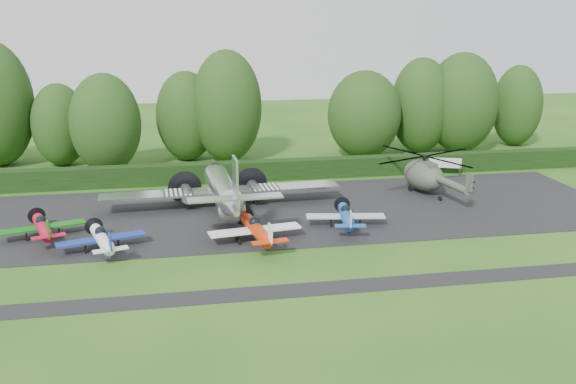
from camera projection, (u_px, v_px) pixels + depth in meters
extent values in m
plane|color=#215116|center=(224.00, 259.00, 44.73)|extent=(160.00, 160.00, 0.00)
cube|color=black|center=(214.00, 216.00, 54.19)|extent=(70.00, 18.00, 0.01)
cube|color=black|center=(232.00, 295.00, 39.05)|extent=(70.00, 2.00, 0.00)
cube|color=black|center=(207.00, 182.00, 64.60)|extent=(90.00, 1.60, 2.00)
cylinder|color=silver|center=(223.00, 191.00, 55.09)|extent=(2.18, 11.37, 2.18)
cone|color=silver|center=(218.00, 173.00, 61.11)|extent=(2.18, 1.42, 2.18)
cone|color=silver|center=(230.00, 209.00, 48.50)|extent=(2.18, 2.84, 2.18)
sphere|color=black|center=(218.00, 170.00, 60.12)|extent=(1.42, 1.42, 1.42)
cube|color=silver|center=(222.00, 191.00, 56.06)|extent=(20.84, 2.27, 0.21)
cube|color=white|center=(178.00, 192.00, 55.39)|extent=(2.46, 2.37, 0.05)
cube|color=white|center=(265.00, 187.00, 56.67)|extent=(2.46, 2.37, 0.05)
cylinder|color=silver|center=(187.00, 193.00, 56.15)|extent=(1.04, 3.03, 1.04)
cylinder|color=silver|center=(256.00, 190.00, 57.18)|extent=(1.04, 3.03, 1.04)
cylinder|color=black|center=(187.00, 187.00, 58.17)|extent=(3.03, 0.03, 3.03)
cylinder|color=black|center=(253.00, 184.00, 59.20)|extent=(3.03, 0.03, 3.03)
cube|color=silver|center=(231.00, 198.00, 47.50)|extent=(7.11, 1.33, 0.13)
cube|color=silver|center=(231.00, 182.00, 46.86)|extent=(0.17, 2.08, 3.60)
cylinder|color=black|center=(188.00, 206.00, 56.08)|extent=(0.24, 0.85, 0.85)
cylinder|color=black|center=(257.00, 202.00, 57.11)|extent=(0.24, 0.85, 0.85)
cylinder|color=black|center=(232.00, 240.00, 48.00)|extent=(0.17, 0.42, 0.42)
cylinder|color=#B0102A|center=(43.00, 227.00, 48.25)|extent=(0.87, 4.96, 0.87)
sphere|color=black|center=(43.00, 220.00, 48.65)|extent=(0.76, 0.76, 0.76)
cube|color=#0F6A11|center=(44.00, 227.00, 48.71)|extent=(6.31, 1.17, 0.13)
cube|color=#B0102A|center=(34.00, 238.00, 45.37)|extent=(2.34, 0.63, 0.09)
cube|color=#0F6A11|center=(33.00, 230.00, 45.12)|extent=(0.09, 0.72, 1.17)
cylinder|color=black|center=(50.00, 214.00, 51.28)|extent=(1.35, 0.02, 1.35)
cylinder|color=black|center=(28.00, 237.00, 48.53)|extent=(0.13, 0.40, 0.40)
cylinder|color=black|center=(61.00, 236.00, 48.93)|extent=(0.13, 0.40, 0.40)
cylinder|color=black|center=(49.00, 228.00, 50.70)|extent=(0.11, 0.36, 0.36)
cylinder|color=white|center=(102.00, 239.00, 45.77)|extent=(0.86, 4.94, 0.86)
sphere|color=black|center=(102.00, 231.00, 46.17)|extent=(0.75, 0.75, 0.75)
cube|color=navy|center=(103.00, 239.00, 46.23)|extent=(6.29, 1.17, 0.13)
cube|color=white|center=(98.00, 251.00, 42.90)|extent=(2.34, 0.63, 0.09)
cube|color=navy|center=(97.00, 243.00, 42.66)|extent=(0.09, 0.72, 1.17)
cylinder|color=black|center=(106.00, 225.00, 48.79)|extent=(1.35, 0.02, 1.35)
cylinder|color=black|center=(87.00, 250.00, 46.05)|extent=(0.13, 0.40, 0.40)
cylinder|color=black|center=(120.00, 248.00, 46.45)|extent=(0.13, 0.40, 0.40)
cylinder|color=black|center=(106.00, 239.00, 48.21)|extent=(0.11, 0.36, 0.36)
cylinder|color=red|center=(257.00, 230.00, 47.32)|extent=(0.95, 5.46, 0.95)
sphere|color=black|center=(256.00, 222.00, 47.77)|extent=(0.83, 0.83, 0.83)
cube|color=white|center=(256.00, 230.00, 47.83)|extent=(6.95, 1.29, 0.14)
cube|color=red|center=(263.00, 242.00, 44.15)|extent=(2.58, 0.70, 0.10)
cube|color=white|center=(263.00, 234.00, 43.88)|extent=(0.10, 0.79, 1.29)
cylinder|color=black|center=(251.00, 216.00, 50.66)|extent=(1.49, 0.02, 1.49)
cylinder|color=black|center=(239.00, 241.00, 47.64)|extent=(0.14, 0.44, 0.44)
cylinder|color=black|center=(273.00, 239.00, 48.08)|extent=(0.14, 0.44, 0.44)
cylinder|color=black|center=(253.00, 231.00, 50.02)|extent=(0.12, 0.40, 0.40)
cylinder|color=#1B4CA5|center=(346.00, 216.00, 50.84)|extent=(0.86, 4.93, 0.86)
sphere|color=black|center=(344.00, 209.00, 51.24)|extent=(0.75, 0.75, 0.75)
cube|color=#B8BABE|center=(345.00, 216.00, 51.30)|extent=(6.27, 1.16, 0.13)
cube|color=#1B4CA5|center=(357.00, 225.00, 47.99)|extent=(2.33, 0.63, 0.09)
cube|color=#B8BABE|center=(357.00, 218.00, 47.74)|extent=(0.09, 0.72, 1.16)
cylinder|color=black|center=(336.00, 205.00, 53.85)|extent=(1.34, 0.02, 1.34)
cylinder|color=black|center=(331.00, 226.00, 51.13)|extent=(0.13, 0.39, 0.39)
cylinder|color=black|center=(359.00, 224.00, 51.52)|extent=(0.13, 0.39, 0.39)
cylinder|color=black|center=(338.00, 217.00, 53.28)|extent=(0.11, 0.36, 0.36)
ellipsoid|color=#354031|center=(424.00, 175.00, 60.58)|extent=(2.95, 5.41, 2.83)
cylinder|color=#354031|center=(442.00, 184.00, 56.47)|extent=(0.66, 5.68, 0.66)
cube|color=#354031|center=(457.00, 183.00, 53.46)|extent=(0.11, 0.85, 1.51)
cylinder|color=black|center=(424.00, 161.00, 60.19)|extent=(0.28, 0.28, 0.76)
cylinder|color=black|center=(425.00, 156.00, 60.07)|extent=(0.66, 0.66, 0.24)
cylinder|color=black|center=(425.00, 156.00, 60.07)|extent=(11.35, 11.35, 0.06)
cube|color=#354031|center=(427.00, 166.00, 59.56)|extent=(0.85, 1.89, 0.66)
ellipsoid|color=black|center=(418.00, 170.00, 61.98)|extent=(1.80, 1.80, 1.62)
cylinder|color=black|center=(410.00, 188.00, 61.52)|extent=(0.17, 0.53, 0.53)
cylinder|color=black|center=(429.00, 187.00, 61.84)|extent=(0.17, 0.53, 0.53)
cylinder|color=black|center=(435.00, 199.00, 58.11)|extent=(0.15, 0.45, 0.45)
cylinder|color=#3F3326|center=(431.00, 170.00, 66.89)|extent=(0.12, 0.12, 1.25)
cylinder|color=#3F3326|center=(459.00, 169.00, 67.42)|extent=(0.12, 0.12, 1.25)
cube|color=silver|center=(445.00, 163.00, 66.96)|extent=(3.33, 0.08, 1.04)
cylinder|color=black|center=(187.00, 146.00, 73.85)|extent=(0.70, 0.70, 3.34)
ellipsoid|color=#1A3912|center=(186.00, 116.00, 72.91)|extent=(6.81, 6.81, 10.22)
cylinder|color=black|center=(108.00, 156.00, 68.33)|extent=(0.70, 0.70, 3.45)
ellipsoid|color=#1A3912|center=(105.00, 123.00, 67.36)|extent=(7.43, 7.43, 10.53)
cylinder|color=black|center=(515.00, 132.00, 81.83)|extent=(0.70, 0.70, 3.33)
ellipsoid|color=#1A3912|center=(517.00, 106.00, 80.89)|extent=(6.16, 6.16, 10.19)
cylinder|color=black|center=(459.00, 136.00, 78.02)|extent=(0.70, 0.70, 3.93)
ellipsoid|color=#1A3912|center=(461.00, 103.00, 76.91)|extent=(8.67, 8.67, 12.00)
cylinder|color=black|center=(228.00, 144.00, 72.98)|extent=(0.70, 0.70, 4.13)
ellipsoid|color=#1A3912|center=(227.00, 107.00, 71.82)|extent=(7.86, 7.86, 12.63)
cylinder|color=black|center=(62.00, 152.00, 71.33)|extent=(0.70, 0.70, 2.99)
ellipsoid|color=#1A3912|center=(60.00, 125.00, 70.49)|extent=(6.05, 6.05, 9.14)
cylinder|color=black|center=(363.00, 143.00, 75.10)|extent=(0.70, 0.70, 3.32)
ellipsoid|color=#1A3912|center=(364.00, 115.00, 74.17)|extent=(8.51, 8.51, 10.16)
cylinder|color=black|center=(419.00, 137.00, 77.79)|extent=(0.70, 0.70, 3.73)
ellipsoid|color=#1A3912|center=(421.00, 106.00, 76.74)|extent=(7.31, 7.31, 11.41)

